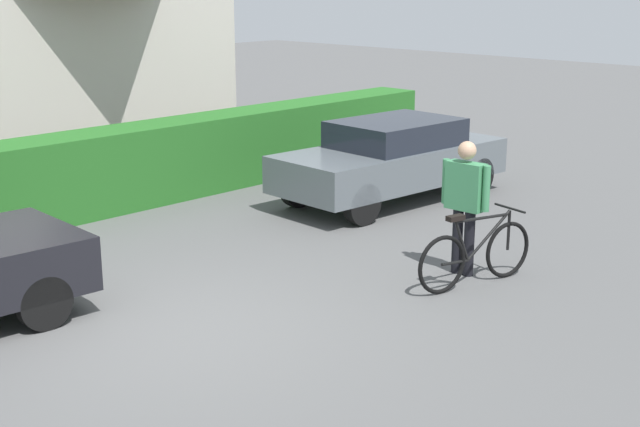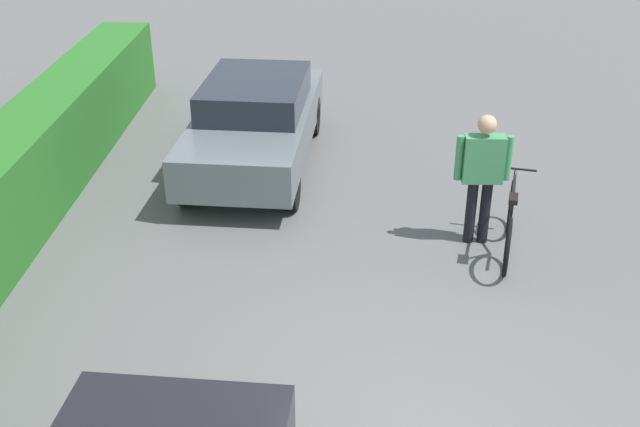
{
  "view_description": "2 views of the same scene",
  "coord_description": "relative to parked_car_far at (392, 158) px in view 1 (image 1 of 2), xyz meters",
  "views": [
    {
      "loc": [
        -5.17,
        -6.99,
        3.6
      ],
      "look_at": [
        1.99,
        -0.15,
        0.92
      ],
      "focal_mm": 49.6,
      "sensor_mm": 36.0,
      "label": 1
    },
    {
      "loc": [
        -4.77,
        0.6,
        4.75
      ],
      "look_at": [
        2.45,
        0.83,
        0.95
      ],
      "focal_mm": 42.63,
      "sensor_mm": 36.0,
      "label": 2
    }
  ],
  "objects": [
    {
      "name": "parked_car_far",
      "position": [
        0.0,
        0.0,
        0.0
      ],
      "size": [
        4.16,
        1.89,
        1.33
      ],
      "color": "slate",
      "rests_on": "ground"
    },
    {
      "name": "ground_plane",
      "position": [
        -5.85,
        -1.91,
        -0.71
      ],
      "size": [
        60.0,
        60.0,
        0.0
      ],
      "primitive_type": "plane",
      "color": "#565656"
    },
    {
      "name": "person_rider",
      "position": [
        -2.27,
        -2.99,
        0.27
      ],
      "size": [
        0.22,
        0.67,
        1.67
      ],
      "color": "black",
      "rests_on": "ground"
    },
    {
      "name": "bicycle",
      "position": [
        -2.51,
        -3.33,
        -0.32
      ],
      "size": [
        1.72,
        0.59,
        0.92
      ],
      "color": "black",
      "rests_on": "ground"
    },
    {
      "name": "house_distant",
      "position": [
        -2.16,
        8.11,
        1.8
      ],
      "size": [
        7.01,
        6.16,
        4.91
      ],
      "color": "beige",
      "rests_on": "ground"
    }
  ]
}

